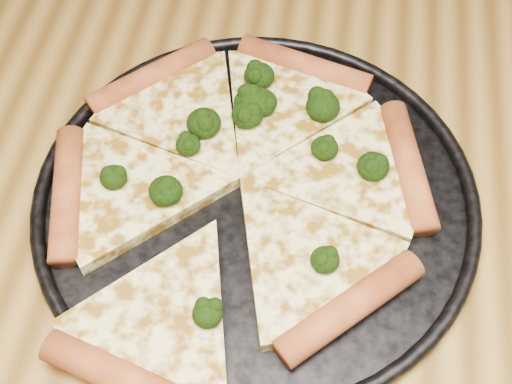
# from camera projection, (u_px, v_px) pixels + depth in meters

# --- Properties ---
(dining_table) EXTENTS (1.20, 0.90, 0.75)m
(dining_table) POSITION_uv_depth(u_px,v_px,m) (360.00, 316.00, 0.65)
(dining_table) COLOR olive
(dining_table) RESTS_ON ground
(pizza_pan) EXTENTS (0.39, 0.39, 0.02)m
(pizza_pan) POSITION_uv_depth(u_px,v_px,m) (256.00, 197.00, 0.61)
(pizza_pan) COLOR black
(pizza_pan) RESTS_ON dining_table
(pizza) EXTENTS (0.34, 0.39, 0.03)m
(pizza) POSITION_uv_depth(u_px,v_px,m) (236.00, 186.00, 0.60)
(pizza) COLOR #F5F296
(pizza) RESTS_ON pizza_pan
(broccoli_florets) EXTENTS (0.24, 0.27, 0.02)m
(broccoli_florets) POSITION_uv_depth(u_px,v_px,m) (255.00, 134.00, 0.62)
(broccoli_florets) COLOR black
(broccoli_florets) RESTS_ON pizza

